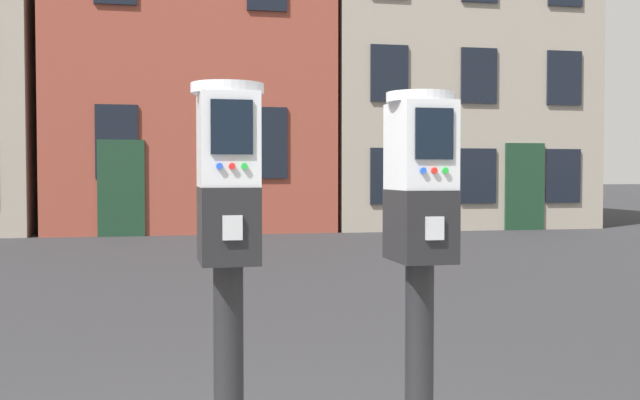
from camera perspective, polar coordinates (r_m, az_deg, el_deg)
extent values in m
cube|color=black|center=(2.26, -7.00, -1.88)|extent=(0.18, 0.24, 0.23)
cube|color=#A5A8AD|center=(2.13, -6.66, -2.11)|extent=(0.06, 0.01, 0.07)
cube|color=#B7BABF|center=(2.25, -7.03, 4.51)|extent=(0.18, 0.23, 0.28)
cube|color=black|center=(2.14, -6.71, 5.53)|extent=(0.12, 0.01, 0.15)
cylinder|color=blue|center=(2.13, -7.63, 2.56)|extent=(0.02, 0.01, 0.02)
cylinder|color=red|center=(2.13, -6.70, 2.57)|extent=(0.02, 0.01, 0.02)
cylinder|color=green|center=(2.13, -5.76, 2.57)|extent=(0.02, 0.01, 0.02)
cylinder|color=#B7BABF|center=(2.26, -7.04, 8.38)|extent=(0.22, 0.22, 0.03)
cube|color=black|center=(2.38, 7.59, -1.92)|extent=(0.18, 0.24, 0.22)
cube|color=#A5A8AD|center=(2.26, 8.71, -2.14)|extent=(0.06, 0.01, 0.07)
cube|color=#B7BABF|center=(2.37, 7.62, 4.07)|extent=(0.18, 0.23, 0.27)
cube|color=black|center=(2.27, 8.67, 5.00)|extent=(0.12, 0.01, 0.15)
cylinder|color=blue|center=(2.25, 7.84, 2.23)|extent=(0.02, 0.01, 0.02)
cylinder|color=red|center=(2.26, 8.67, 2.23)|extent=(0.02, 0.01, 0.02)
cylinder|color=green|center=(2.27, 9.50, 2.22)|extent=(0.02, 0.01, 0.02)
cylinder|color=#B7BABF|center=(2.38, 7.64, 7.72)|extent=(0.22, 0.22, 0.03)
cube|color=brown|center=(20.27, -9.92, 14.09)|extent=(6.55, 5.98, 11.23)
cube|color=black|center=(16.84, -15.18, 4.30)|extent=(0.90, 0.06, 1.60)
cube|color=black|center=(16.95, -4.02, 4.35)|extent=(0.90, 0.06, 1.60)
cube|color=#193823|center=(16.83, -14.85, 0.87)|extent=(1.00, 0.07, 2.10)
cube|color=#9E9384|center=(21.16, 8.92, 11.23)|extent=(6.63, 5.56, 9.52)
cube|color=black|center=(17.53, 5.26, 1.83)|extent=(0.90, 0.06, 1.31)
cube|color=black|center=(18.28, 11.92, 1.80)|extent=(0.90, 0.06, 1.31)
cube|color=black|center=(19.26, 17.97, 1.75)|extent=(0.90, 0.06, 1.31)
cube|color=black|center=(17.68, 5.28, 9.56)|extent=(0.90, 0.06, 1.31)
cube|color=black|center=(18.43, 11.97, 9.22)|extent=(0.90, 0.06, 1.31)
cube|color=black|center=(19.40, 18.05, 8.80)|extent=(0.90, 0.06, 1.31)
cube|color=#193823|center=(18.79, 15.26, 0.99)|extent=(1.00, 0.07, 2.10)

